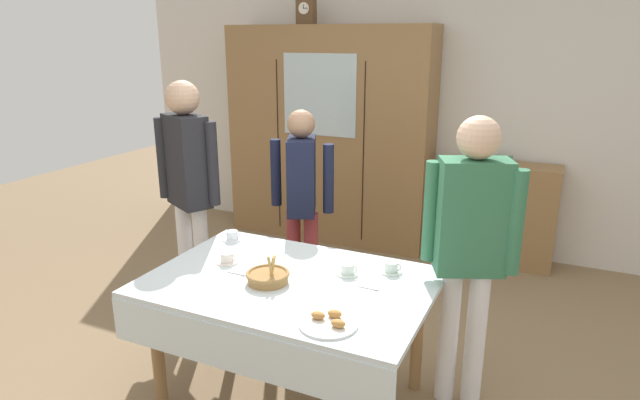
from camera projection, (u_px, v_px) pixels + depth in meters
name	position (u px, v px, depth m)	size (l,w,h in m)	color
ground_plane	(307.00, 378.00, 3.38)	(12.00, 12.00, 0.00)	#846B4C
back_wall	(425.00, 110.00, 5.28)	(6.40, 0.10, 2.70)	silver
dining_table	(287.00, 299.00, 2.98)	(1.56, 1.06, 0.76)	olive
wall_cabinet	(329.00, 136.00, 5.47)	(2.10, 0.46, 2.15)	olive
mantel_clock	(306.00, 12.00, 5.22)	(0.18, 0.11, 0.24)	brown
bookshelf_low	(498.00, 213.00, 5.00)	(1.01, 0.35, 0.95)	olive
book_stack	(504.00, 160.00, 4.86)	(0.17, 0.21, 0.06)	#2D5184
tea_cup_near_right	(391.00, 268.00, 3.07)	(0.13, 0.13, 0.06)	silver
tea_cup_far_right	(348.00, 270.00, 3.04)	(0.13, 0.13, 0.06)	silver
tea_cup_back_edge	(227.00, 259.00, 3.20)	(0.13, 0.13, 0.06)	white
tea_cup_mid_left	(232.00, 236.00, 3.55)	(0.13, 0.13, 0.06)	white
bread_basket	(268.00, 276.00, 2.94)	(0.24, 0.24, 0.16)	#9E7542
pastry_plate	(329.00, 322.00, 2.52)	(0.28, 0.28, 0.05)	white
spoon_back_edge	(372.00, 289.00, 2.87)	(0.12, 0.02, 0.01)	silver
spoon_near_left	(240.00, 274.00, 3.04)	(0.12, 0.02, 0.01)	silver
person_behind_table_right	(302.00, 191.00, 4.07)	(0.52, 0.41, 1.54)	#933338
person_behind_table_left	(470.00, 238.00, 2.87)	(0.52, 0.32, 1.67)	silver
person_beside_shelf	(188.00, 177.00, 3.86)	(0.52, 0.34, 1.76)	silver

